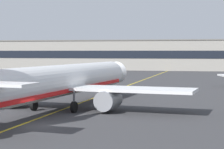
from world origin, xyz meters
name	(u,v)px	position (x,y,z in m)	size (l,w,h in m)	color
ground_plane	(36,126)	(0.00, 0.00, 0.00)	(400.00, 400.00, 0.00)	#353538
taxiway_centreline	(105,94)	(0.00, 30.00, 0.00)	(0.30, 180.00, 0.01)	yellow
airliner_foreground	(61,82)	(-1.22, 10.86, 3.37)	(32.35, 41.46, 11.65)	white
safety_cone_by_nose_gear	(105,94)	(0.68, 26.81, 0.26)	(0.44, 0.44, 0.55)	orange
terminal_building	(159,55)	(0.64, 119.56, 5.67)	(143.57, 12.40, 11.33)	#9E998E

